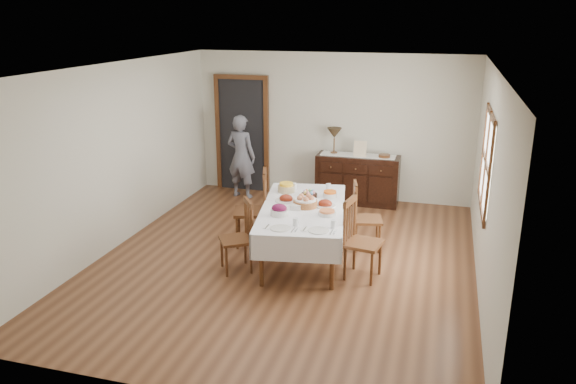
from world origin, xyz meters
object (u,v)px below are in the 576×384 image
(chair_left_near, at_px, (239,235))
(table_lamp, at_px, (334,134))
(dining_table, at_px, (303,213))
(sideboard, at_px, (357,179))
(chair_left_far, at_px, (255,207))
(chair_right_far, at_px, (364,216))
(chair_right_near, at_px, (359,238))
(person, at_px, (241,154))

(chair_left_near, relative_size, table_lamp, 2.08)
(dining_table, relative_size, table_lamp, 5.02)
(sideboard, bearing_deg, chair_left_far, -116.39)
(chair_left_near, xyz_separation_m, table_lamp, (0.60, 3.21, 0.74))
(chair_right_far, bearing_deg, chair_left_near, 115.32)
(table_lamp, bearing_deg, chair_right_near, -72.58)
(chair_left_far, height_order, chair_right_far, chair_left_far)
(dining_table, distance_m, chair_left_far, 0.84)
(dining_table, xyz_separation_m, chair_left_near, (-0.70, -0.60, -0.17))
(table_lamp, bearing_deg, chair_right_far, -67.48)
(dining_table, height_order, chair_left_far, chair_left_far)
(chair_right_far, height_order, table_lamp, table_lamp)
(person, bearing_deg, chair_right_far, 154.49)
(person, bearing_deg, table_lamp, -160.71)
(table_lamp, bearing_deg, sideboard, -5.15)
(chair_right_near, bearing_deg, sideboard, 19.75)
(chair_left_far, relative_size, person, 0.69)
(chair_left_near, height_order, sideboard, chair_left_near)
(table_lamp, bearing_deg, dining_table, -87.74)
(chair_right_far, bearing_deg, table_lamp, 9.62)
(sideboard, xyz_separation_m, person, (-2.10, -0.23, 0.38))
(dining_table, xyz_separation_m, chair_right_near, (0.83, -0.38, -0.13))
(sideboard, xyz_separation_m, table_lamp, (-0.44, 0.04, 0.79))
(table_lamp, bearing_deg, person, -170.76)
(dining_table, distance_m, chair_left_near, 0.94)
(chair_right_far, relative_size, table_lamp, 2.15)
(chair_left_far, bearing_deg, sideboard, 136.56)
(chair_left_near, relative_size, chair_left_far, 0.85)
(dining_table, relative_size, chair_left_far, 2.07)
(chair_right_far, xyz_separation_m, person, (-2.51, 1.79, 0.31))
(chair_left_near, bearing_deg, chair_right_far, 94.95)
(chair_right_far, distance_m, sideboard, 2.07)
(chair_right_far, relative_size, person, 0.61)
(dining_table, distance_m, chair_right_near, 0.93)
(chair_left_far, bearing_deg, table_lamp, 146.44)
(chair_left_near, bearing_deg, sideboard, 128.52)
(dining_table, bearing_deg, chair_right_far, 26.29)
(dining_table, height_order, chair_right_far, chair_right_far)
(dining_table, relative_size, sideboard, 1.60)
(sideboard, bearing_deg, chair_right_far, -78.53)
(chair_right_near, height_order, sideboard, chair_right_near)
(chair_left_near, height_order, chair_left_far, chair_left_far)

